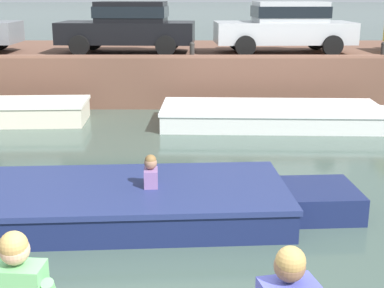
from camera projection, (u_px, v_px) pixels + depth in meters
ground_plane at (173, 175)px, 9.92m from camera, size 400.00×400.00×0.00m
far_quay_wall at (183, 70)px, 18.21m from camera, size 60.00×6.00×1.48m
far_wall_coping at (181, 56)px, 15.23m from camera, size 60.00×0.24×0.08m
boat_moored_central_white at (284, 116)px, 13.61m from camera, size 6.69×2.38×0.50m
motorboat_passing at (115, 202)px, 7.97m from camera, size 7.00×2.50×0.98m
car_left_inner_black at (131, 25)px, 16.31m from camera, size 4.17×2.12×1.54m
car_centre_silver at (288, 25)px, 16.30m from camera, size 4.23×2.15×1.54m
mooring_bollard_mid at (194, 49)px, 15.30m from camera, size 0.15×0.15×0.45m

